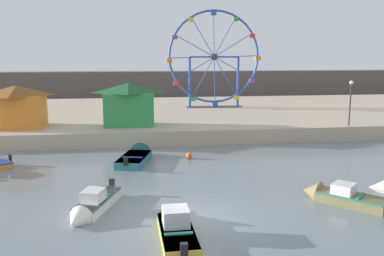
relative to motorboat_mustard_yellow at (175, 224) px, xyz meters
The scene contains 12 objects.
ground_plane 1.70m from the motorboat_mustard_yellow, 53.60° to the left, with size 240.00×240.00×0.00m, color slate.
quay_promenade 28.20m from the motorboat_mustard_yellow, 87.99° to the left, with size 110.00×25.62×1.17m, color #B7A88E.
distant_town_skyline 49.38m from the motorboat_mustard_yellow, 88.85° to the left, with size 140.00×3.00×4.40m, color #564C47.
motorboat_mustard_yellow is the anchor object (origin of this frame).
motorboat_white_red_stripe 4.27m from the motorboat_mustard_yellow, 143.90° to the left, with size 2.33×4.54×1.25m.
motorboat_teal_painted 11.75m from the motorboat_mustard_yellow, 96.71° to the left, with size 2.65×4.81×1.50m.
motorboat_olive_wood 8.28m from the motorboat_mustard_yellow, 15.87° to the left, with size 3.56×3.66×1.30m.
ferris_wheel_blue_frame 31.12m from the motorboat_mustard_yellow, 76.34° to the left, with size 10.39×1.20×10.55m.
carnival_booth_orange_canopy 21.95m from the motorboat_mustard_yellow, 119.58° to the left, with size 4.44×3.68×3.36m.
carnival_booth_green_kiosk 18.85m from the motorboat_mustard_yellow, 96.01° to the left, with size 4.44×2.77×3.49m.
promenade_lamp_near 22.71m from the motorboat_mustard_yellow, 45.21° to the left, with size 0.32×0.32×3.69m.
mooring_buoy_orange 11.67m from the motorboat_mustard_yellow, 79.78° to the left, with size 0.44×0.44×0.44m, color orange.
Camera 1 is at (-2.40, -16.56, 6.88)m, focal length 38.55 mm.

